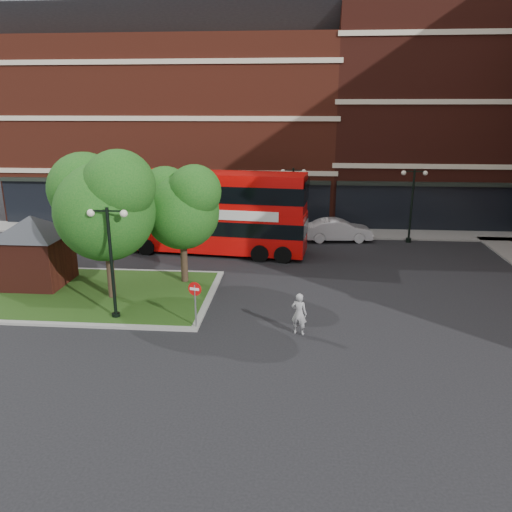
# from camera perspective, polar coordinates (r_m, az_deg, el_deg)

# --- Properties ---
(ground) EXTENTS (120.00, 120.00, 0.00)m
(ground) POSITION_cam_1_polar(r_m,az_deg,el_deg) (21.49, -1.82, -7.95)
(ground) COLOR black
(ground) RESTS_ON ground
(pavement_far) EXTENTS (44.00, 3.00, 0.12)m
(pavement_far) POSITION_cam_1_polar(r_m,az_deg,el_deg) (37.06, 1.08, 2.82)
(pavement_far) COLOR slate
(pavement_far) RESTS_ON ground
(terrace_far_left) EXTENTS (26.00, 12.00, 14.00)m
(terrace_far_left) POSITION_cam_1_polar(r_m,az_deg,el_deg) (44.64, -8.84, 14.02)
(terrace_far_left) COLOR maroon
(terrace_far_left) RESTS_ON ground
(terrace_far_right) EXTENTS (18.00, 12.00, 16.00)m
(terrace_far_right) POSITION_cam_1_polar(r_m,az_deg,el_deg) (44.95, 20.54, 14.48)
(terrace_far_right) COLOR #471911
(terrace_far_right) RESTS_ON ground
(traffic_island) EXTENTS (12.60, 7.60, 0.15)m
(traffic_island) POSITION_cam_1_polar(r_m,az_deg,el_deg) (26.21, -18.74, -4.06)
(traffic_island) COLOR gray
(traffic_island) RESTS_ON ground
(kiosk) EXTENTS (6.51, 6.51, 3.60)m
(kiosk) POSITION_cam_1_polar(r_m,az_deg,el_deg) (27.72, -24.07, 1.35)
(kiosk) COLOR #471911
(kiosk) RESTS_ON traffic_island
(tree_island_west) EXTENTS (5.40, 4.71, 7.21)m
(tree_island_west) POSITION_cam_1_polar(r_m,az_deg,el_deg) (24.07, -17.09, 6.00)
(tree_island_west) COLOR #2D2116
(tree_island_west) RESTS_ON ground
(tree_island_east) EXTENTS (4.46, 3.90, 6.29)m
(tree_island_east) POSITION_cam_1_polar(r_m,az_deg,el_deg) (25.59, -8.63, 5.89)
(tree_island_east) COLOR #2D2116
(tree_island_east) RESTS_ON ground
(lamp_island) EXTENTS (1.72, 0.36, 5.00)m
(lamp_island) POSITION_cam_1_polar(r_m,az_deg,el_deg) (21.97, -16.23, -0.20)
(lamp_island) COLOR black
(lamp_island) RESTS_ON ground
(lamp_far_left) EXTENTS (1.72, 0.36, 5.00)m
(lamp_far_left) POSITION_cam_1_polar(r_m,az_deg,el_deg) (34.45, 4.23, 6.41)
(lamp_far_left) COLOR black
(lamp_far_left) RESTS_ON ground
(lamp_far_right) EXTENTS (1.72, 0.36, 5.00)m
(lamp_far_right) POSITION_cam_1_polar(r_m,az_deg,el_deg) (35.30, 17.39, 5.95)
(lamp_far_right) COLOR black
(lamp_far_right) RESTS_ON ground
(bus) EXTENTS (11.95, 4.00, 4.47)m
(bus) POSITION_cam_1_polar(r_m,az_deg,el_deg) (31.38, -5.01, 5.58)
(bus) COLOR red
(bus) RESTS_ON ground
(woman) EXTENTS (0.74, 0.59, 1.77)m
(woman) POSITION_cam_1_polar(r_m,az_deg,el_deg) (20.48, 4.94, -6.60)
(woman) COLOR gray
(woman) RESTS_ON ground
(car_silver) EXTENTS (3.80, 1.73, 1.26)m
(car_silver) POSITION_cam_1_polar(r_m,az_deg,el_deg) (35.03, 0.23, 2.96)
(car_silver) COLOR #B2B4B9
(car_silver) RESTS_ON ground
(car_white) EXTENTS (4.78, 2.10, 1.53)m
(car_white) POSITION_cam_1_polar(r_m,az_deg,el_deg) (34.99, 9.37, 2.94)
(car_white) COLOR silver
(car_white) RESTS_ON ground
(no_entry_sign) EXTENTS (0.57, 0.19, 2.09)m
(no_entry_sign) POSITION_cam_1_polar(r_m,az_deg,el_deg) (20.73, -6.98, -4.55)
(no_entry_sign) COLOR slate
(no_entry_sign) RESTS_ON ground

